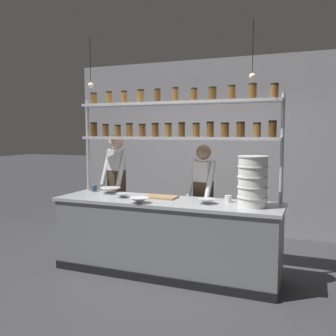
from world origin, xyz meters
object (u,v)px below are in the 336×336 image
Objects in this scene: container_stack at (253,181)px; prep_bowl_near_right at (123,195)px; prep_bowl_center_back at (207,201)px; serving_cup_by_board at (94,188)px; cutting_board at (161,197)px; serving_cup_front at (228,199)px; spice_shelf_unit at (177,124)px; prep_bowl_center_front at (139,200)px; prep_bowl_near_left at (110,190)px; chef_center at (203,195)px; chef_left at (116,183)px.

container_stack is 1.65m from prep_bowl_near_right.
container_stack is at bearing 1.01° from prep_bowl_center_back.
cutting_board is at bearing -7.41° from serving_cup_by_board.
cutting_board is 0.86m from serving_cup_front.
prep_bowl_center_front is at bearing -110.79° from spice_shelf_unit.
spice_shelf_unit is 33.19× the size of serving_cup_front.
prep_bowl_center_back is at bearing -9.48° from prep_bowl_near_left.
chef_left is at bearing -166.71° from chef_center.
chef_center reaches higher than prep_bowl_center_back.
cutting_board is 0.79m from prep_bowl_near_left.
prep_bowl_center_back is (0.23, -0.62, 0.04)m from chef_center.
prep_bowl_center_front is 1.24× the size of prep_bowl_near_right.
spice_shelf_unit is 6.75× the size of cutting_board.
prep_bowl_center_front is at bearing -160.94° from prep_bowl_center_back.
chef_center reaches higher than cutting_board.
container_stack is at bearing -7.15° from cutting_board.
prep_bowl_near_left is at bearing 173.97° from cutting_board.
prep_bowl_near_right is at bearing 143.11° from prep_bowl_center_front.
prep_bowl_near_left is at bearing 144.98° from prep_bowl_near_right.
prep_bowl_center_back is (0.51, -0.36, -0.91)m from spice_shelf_unit.
chef_left is 0.42m from serving_cup_by_board.
chef_center is 1.07m from prep_bowl_near_right.
prep_bowl_center_front is at bearing -155.18° from serving_cup_front.
prep_bowl_near_left is (-0.92, -0.12, -0.90)m from spice_shelf_unit.
serving_cup_front is (0.21, 0.19, 0.01)m from prep_bowl_center_back.
cutting_board is (-0.42, -0.47, 0.03)m from chef_center.
container_stack is at bearing -8.50° from chef_left.
container_stack is (1.04, -0.35, -0.65)m from spice_shelf_unit.
prep_bowl_center_front is at bearing -104.37° from chef_center.
serving_cup_front is (0.72, -0.18, -0.89)m from spice_shelf_unit.
spice_shelf_unit is 1.12m from prep_bowl_center_front.
serving_cup_front is at bearing -13.78° from spice_shelf_unit.
chef_left is at bearing 109.35° from prep_bowl_near_left.
cutting_board is (-0.13, -0.21, -0.92)m from spice_shelf_unit.
cutting_board is at bearing -177.98° from serving_cup_front.
chef_center is at bearing 109.95° from prep_bowl_center_back.
prep_bowl_center_front is at bearing -36.02° from prep_bowl_near_left.
cutting_board is 0.43m from prep_bowl_center_front.
spice_shelf_unit reaches higher than cutting_board.
prep_bowl_near_left is 1.64m from serving_cup_front.
chef_left is 7.18× the size of prep_bowl_center_front.
chef_center is 1.54m from serving_cup_by_board.
prep_bowl_near_right reaches higher than cutting_board.
cutting_board is 4.92× the size of serving_cup_front.
prep_bowl_near_left is 0.30m from serving_cup_by_board.
chef_left reaches higher than chef_center.
container_stack is at bearing 11.88° from prep_bowl_center_front.
spice_shelf_unit is at bearing 144.62° from prep_bowl_center_back.
prep_bowl_near_left reaches higher than cutting_board.
prep_bowl_center_back is (1.43, -0.24, -0.01)m from prep_bowl_near_left.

